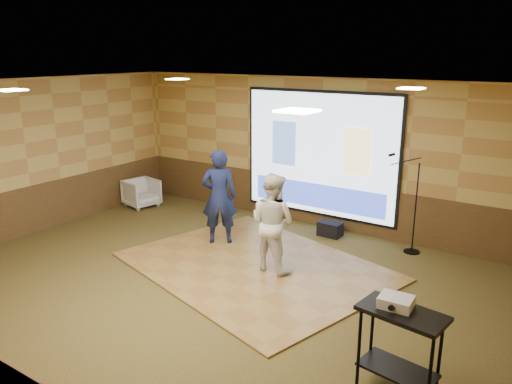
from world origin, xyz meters
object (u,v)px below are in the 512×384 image
Objects in this scene: mic_stand at (411,226)px; duffel_bag at (330,229)px; dance_floor at (255,266)px; projector_screen at (319,156)px; av_table at (400,336)px; banquet_chair at (142,193)px; player_left at (219,197)px; projector at (396,302)px; player_right at (272,222)px.

duffel_bag is at bearing 165.72° from mic_stand.
projector_screen is at bearing 91.61° from dance_floor.
av_table is (3.06, -4.18, -0.84)m from projector_screen.
mic_stand is at bearing 1.98° from duffel_bag.
banquet_chair is at bearing -171.61° from duffel_bag.
dance_floor is 2.35× the size of player_left.
mic_stand is 3.97× the size of duffel_bag.
av_table is (4.13, -2.29, -0.27)m from player_left.
av_table is 4.62m from duffel_bag.
projector_screen is at bearing -63.43° from banquet_chair.
projector reaches higher than dance_floor.
av_table is 2.75× the size of projector.
player_right is 1.75× the size of av_table.
mic_stand is at bearing 47.23° from dance_floor.
dance_floor is 0.88m from player_right.
projector is at bearing -30.49° from dance_floor.
dance_floor is 2.08m from duffel_bag.
banquet_chair reaches higher than dance_floor.
duffel_bag is at bearing -69.61° from banquet_chair.
banquet_chair is 4.53m from duffel_bag.
dance_floor is 1.55m from player_left.
av_table is 0.52× the size of mic_stand.
dance_floor is 2.56× the size of player_right.
player_right is at bearing -92.78° from duffel_bag.
mic_stand is 2.52× the size of banquet_chair.
av_table is 0.36m from projector.
player_right is (0.38, -2.37, -0.64)m from projector_screen.
player_left is 3.47m from mic_stand.
projector_screen is 2.48m from player_right.
av_table is (2.99, -1.76, 0.62)m from dance_floor.
dance_floor is 2.34× the size of mic_stand.
mic_stand is (2.00, -0.33, -0.98)m from projector_screen.
projector is at bearing -54.28° from projector_screen.
duffel_bag is (4.48, 0.66, -0.18)m from banquet_chair.
player_right is at bearing 125.50° from player_left.
player_left is at bearing -94.09° from banquet_chair.
duffel_bag is (0.10, 1.99, -0.70)m from player_right.
projector_screen reaches higher than banquet_chair.
player_right is 4.81× the size of projector.
projector_screen reaches higher than av_table.
av_table is at bearing 115.03° from player_left.
av_table is at bearing 151.22° from player_right.
projector_screen is 5.10m from projector.
projector_screen is 2.25m from mic_stand.
duffel_bag is at bearing 78.68° from dance_floor.
dance_floor is (0.07, -2.42, -1.46)m from projector_screen.
projector_screen is 4.29m from banquet_chair.
banquet_chair is (-6.00, -0.71, -0.17)m from mic_stand.
banquet_chair is (-2.93, 0.84, -0.59)m from player_left.
player_right is 0.91× the size of mic_stand.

